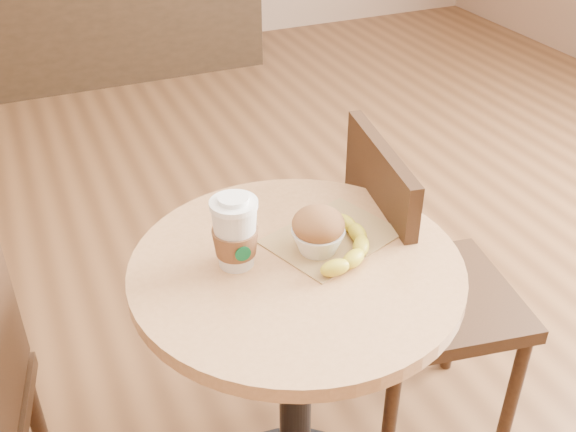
{
  "coord_description": "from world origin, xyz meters",
  "views": [
    {
      "loc": [
        -0.39,
        -0.93,
        1.51
      ],
      "look_at": [
        0.03,
        0.03,
        0.83
      ],
      "focal_mm": 42.0,
      "sensor_mm": 36.0,
      "label": 1
    }
  ],
  "objects_px": {
    "chair_right": "(414,287)",
    "coffee_cup": "(235,235)",
    "banana": "(337,239)",
    "cafe_table": "(296,357)",
    "muffin": "(318,231)"
  },
  "relations": [
    {
      "from": "chair_right",
      "to": "coffee_cup",
      "type": "relative_size",
      "value": 6.01
    },
    {
      "from": "banana",
      "to": "chair_right",
      "type": "bearing_deg",
      "value": 46.19
    },
    {
      "from": "chair_right",
      "to": "banana",
      "type": "bearing_deg",
      "value": 121.23
    },
    {
      "from": "muffin",
      "to": "cafe_table",
      "type": "bearing_deg",
      "value": -162.33
    },
    {
      "from": "coffee_cup",
      "to": "muffin",
      "type": "bearing_deg",
      "value": -8.04
    },
    {
      "from": "cafe_table",
      "to": "muffin",
      "type": "bearing_deg",
      "value": 17.67
    },
    {
      "from": "cafe_table",
      "to": "coffee_cup",
      "type": "distance_m",
      "value": 0.33
    },
    {
      "from": "coffee_cup",
      "to": "banana",
      "type": "height_order",
      "value": "coffee_cup"
    },
    {
      "from": "cafe_table",
      "to": "coffee_cup",
      "type": "height_order",
      "value": "coffee_cup"
    },
    {
      "from": "chair_right",
      "to": "banana",
      "type": "height_order",
      "value": "chair_right"
    },
    {
      "from": "coffee_cup",
      "to": "banana",
      "type": "relative_size",
      "value": 0.66
    },
    {
      "from": "muffin",
      "to": "banana",
      "type": "height_order",
      "value": "muffin"
    },
    {
      "from": "coffee_cup",
      "to": "muffin",
      "type": "xyz_separation_m",
      "value": [
        0.16,
        -0.03,
        -0.02
      ]
    },
    {
      "from": "cafe_table",
      "to": "chair_right",
      "type": "relative_size",
      "value": 0.86
    },
    {
      "from": "banana",
      "to": "muffin",
      "type": "bearing_deg",
      "value": -156.36
    }
  ]
}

